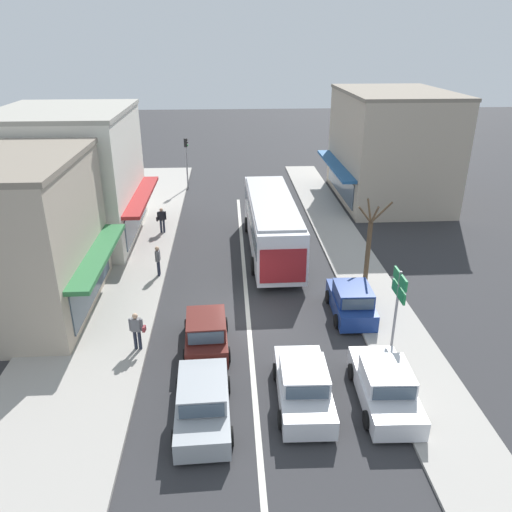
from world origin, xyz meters
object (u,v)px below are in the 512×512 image
(pedestrian_far_walker, at_px, (158,259))
(pedestrian_with_handbag_near, at_px, (137,329))
(city_bus, at_px, (272,221))
(traffic_light_downstreet, at_px, (186,155))
(parked_sedan_kerb_front, at_px, (385,386))
(street_tree_right, at_px, (369,246))
(hatchback_adjacent_lane_lead, at_px, (206,333))
(sedan_queue_gap_filler, at_px, (203,402))
(sedan_behind_bus_near, at_px, (303,386))
(pedestrian_browsing_midblock, at_px, (162,219))
(parked_hatchback_kerb_second, at_px, (351,301))
(directional_road_sign, at_px, (398,293))

(pedestrian_far_walker, bearing_deg, pedestrian_with_handbag_near, -90.14)
(city_bus, distance_m, traffic_light_downstreet, 14.62)
(parked_sedan_kerb_front, bearing_deg, street_tree_right, 79.20)
(hatchback_adjacent_lane_lead, xyz_separation_m, sedan_queue_gap_filler, (0.02, -4.14, -0.05))
(sedan_behind_bus_near, bearing_deg, pedestrian_far_walker, 121.35)
(street_tree_right, bearing_deg, pedestrian_browsing_midblock, 145.77)
(city_bus, xyz_separation_m, pedestrian_browsing_midblock, (-6.72, 3.14, -0.81))
(sedan_queue_gap_filler, distance_m, street_tree_right, 12.41)
(street_tree_right, bearing_deg, city_bus, 134.98)
(traffic_light_downstreet, distance_m, pedestrian_far_walker, 16.61)
(sedan_queue_gap_filler, relative_size, pedestrian_far_walker, 2.61)
(sedan_behind_bus_near, xyz_separation_m, parked_hatchback_kerb_second, (3.02, 5.72, 0.05))
(sedan_queue_gap_filler, xyz_separation_m, pedestrian_far_walker, (-2.73, 10.77, 0.40))
(sedan_queue_gap_filler, xyz_separation_m, pedestrian_browsing_midblock, (-3.25, 17.03, 0.40))
(directional_road_sign, bearing_deg, parked_hatchback_kerb_second, 108.22)
(sedan_behind_bus_near, bearing_deg, pedestrian_with_handbag_near, 151.50)
(sedan_queue_gap_filler, xyz_separation_m, parked_hatchback_kerb_second, (6.45, 6.37, 0.05))
(city_bus, distance_m, directional_road_sign, 11.23)
(hatchback_adjacent_lane_lead, relative_size, sedan_behind_bus_near, 0.89)
(city_bus, height_order, pedestrian_far_walker, city_bus)
(sedan_queue_gap_filler, distance_m, pedestrian_far_walker, 11.12)
(pedestrian_browsing_midblock, distance_m, pedestrian_far_walker, 6.28)
(directional_road_sign, distance_m, pedestrian_browsing_midblock, 17.38)
(sedan_behind_bus_near, height_order, traffic_light_downstreet, traffic_light_downstreet)
(city_bus, bearing_deg, sedan_behind_bus_near, -90.19)
(sedan_queue_gap_filler, bearing_deg, pedestrian_browsing_midblock, 100.79)
(parked_sedan_kerb_front, height_order, street_tree_right, street_tree_right)
(traffic_light_downstreet, bearing_deg, street_tree_right, -60.16)
(pedestrian_with_handbag_near, bearing_deg, sedan_queue_gap_filler, -55.62)
(city_bus, bearing_deg, parked_hatchback_kerb_second, -68.41)
(directional_road_sign, bearing_deg, hatchback_adjacent_lane_lead, 174.35)
(city_bus, bearing_deg, pedestrian_far_walker, -153.34)
(sedan_queue_gap_filler, bearing_deg, parked_hatchback_kerb_second, 44.66)
(sedan_queue_gap_filler, bearing_deg, pedestrian_far_walker, 104.21)
(parked_hatchback_kerb_second, bearing_deg, street_tree_right, 63.87)
(parked_sedan_kerb_front, xyz_separation_m, directional_road_sign, (1.19, 2.95, 2.04))
(sedan_queue_gap_filler, height_order, pedestrian_browsing_midblock, pedestrian_browsing_midblock)
(city_bus, relative_size, directional_road_sign, 3.03)
(parked_hatchback_kerb_second, relative_size, traffic_light_downstreet, 0.89)
(sedan_queue_gap_filler, distance_m, sedan_behind_bus_near, 3.50)
(sedan_queue_gap_filler, bearing_deg, hatchback_adjacent_lane_lead, 90.25)
(city_bus, xyz_separation_m, hatchback_adjacent_lane_lead, (-3.50, -9.74, -1.17))
(city_bus, height_order, traffic_light_downstreet, traffic_light_downstreet)
(sedan_behind_bus_near, xyz_separation_m, pedestrian_far_walker, (-6.16, 10.11, 0.40))
(parked_hatchback_kerb_second, height_order, street_tree_right, street_tree_right)
(hatchback_adjacent_lane_lead, bearing_deg, city_bus, 70.25)
(traffic_light_downstreet, relative_size, directional_road_sign, 1.17)
(city_bus, height_order, street_tree_right, street_tree_right)
(sedan_behind_bus_near, height_order, street_tree_right, street_tree_right)
(street_tree_right, bearing_deg, traffic_light_downstreet, 119.84)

